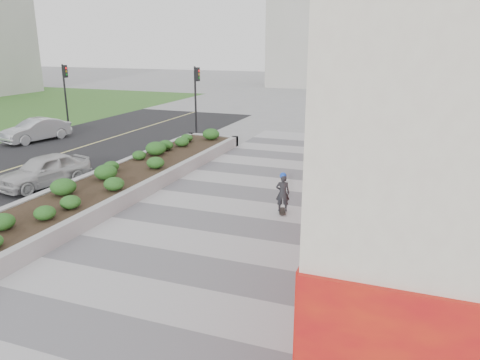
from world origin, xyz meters
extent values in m
plane|color=gray|center=(0.00, 0.00, 0.00)|extent=(160.00, 160.00, 0.00)
cube|color=#A8A8AD|center=(0.00, 3.00, 0.01)|extent=(8.00, 36.00, 0.01)
cube|color=red|center=(4.02, 9.00, 1.50)|extent=(0.12, 24.00, 3.00)
cube|color=#9E9EA0|center=(-5.50, 15.85, 0.28)|extent=(3.00, 0.30, 0.55)
cube|color=#9E9EA0|center=(-6.85, 7.00, 0.28)|extent=(0.30, 18.00, 0.55)
cube|color=#9E9EA0|center=(-4.15, 7.00, 0.28)|extent=(0.30, 18.00, 0.55)
cube|color=#2D2116|center=(-5.50, 7.00, 0.25)|extent=(2.40, 17.40, 0.50)
cylinder|color=black|center=(-7.30, 17.50, 2.10)|extent=(0.12, 0.12, 4.20)
cube|color=black|center=(-7.12, 17.50, 3.75)|extent=(0.18, 0.28, 0.80)
cylinder|color=black|center=(-16.50, 17.00, 2.10)|extent=(0.12, 0.12, 4.20)
cube|color=black|center=(-16.32, 17.00, 3.75)|extent=(0.18, 0.28, 0.80)
cube|color=#ADAAA3|center=(-5.00, 55.00, 10.00)|extent=(16.00, 12.00, 20.00)
cylinder|color=#595654|center=(0.50, 3.00, 0.00)|extent=(0.44, 0.44, 0.01)
cube|color=black|center=(1.18, 6.59, 0.07)|extent=(0.41, 0.75, 0.02)
imported|color=#242529|center=(1.18, 6.59, 0.72)|extent=(0.54, 0.43, 1.29)
sphere|color=blue|center=(1.18, 6.59, 1.32)|extent=(0.23, 0.23, 0.23)
imported|color=silver|center=(-8.64, 6.28, 0.64)|extent=(2.40, 4.00, 1.27)
imported|color=silver|center=(-15.50, 13.09, 0.65)|extent=(2.25, 4.16, 1.30)
camera|label=1|loc=(5.10, -7.90, 5.62)|focal=35.00mm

